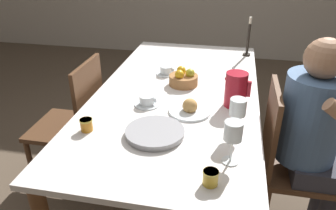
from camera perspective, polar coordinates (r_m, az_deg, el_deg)
The scene contains 16 objects.
ground_plane at distance 2.41m, azimuth 1.41°, elevation -13.39°, with size 20.00×20.00×0.00m, color brown.
dining_table at distance 2.05m, azimuth 1.62°, elevation 0.30°, with size 0.97×1.94×0.73m.
chair_person_side at distance 1.94m, azimuth 20.38°, elevation -9.02°, with size 0.42×0.42×0.90m.
chair_opposite at distance 2.25m, azimuth -15.93°, elevation -2.87°, with size 0.42×0.42×0.90m.
person_seated at distance 1.82m, azimuth 24.31°, elevation -4.25°, with size 0.39×0.41×1.17m.
red_pitcher at distance 1.83m, azimuth 11.72°, elevation 2.69°, with size 0.15×0.12×0.20m.
wine_glass_water at distance 1.53m, azimuth 12.06°, elevation -0.66°, with size 0.08×0.08×0.19m.
wine_glass_juice at distance 1.35m, azimuth 11.27°, elevation -4.87°, with size 0.08×0.08×0.19m.
teacup_near_person at distance 1.83m, azimuth -3.69°, elevation 0.67°, with size 0.14×0.14×0.06m.
teacup_across at distance 2.25m, azimuth -0.27°, elevation 5.95°, with size 0.14×0.14×0.06m.
serving_tray at distance 1.56m, azimuth -2.29°, elevation -4.83°, with size 0.28×0.28×0.03m.
bread_plate at distance 1.76m, azimuth 3.82°, elevation -0.65°, with size 0.23×0.23×0.08m.
jam_jar_amber at distance 1.28m, azimuth 7.42°, elevation -12.33°, with size 0.06×0.06×0.06m.
jam_jar_red at distance 1.64m, azimuth -14.03°, elevation -3.28°, with size 0.06×0.06×0.06m.
fruit_bowl at distance 2.08m, azimuth 2.72°, elevation 4.64°, with size 0.18×0.18×0.11m.
candlestick_tall at distance 2.67m, azimuth 13.77°, elevation 10.77°, with size 0.06×0.06×0.30m.
Camera 1 is at (0.31, -1.80, 1.58)m, focal length 35.00 mm.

